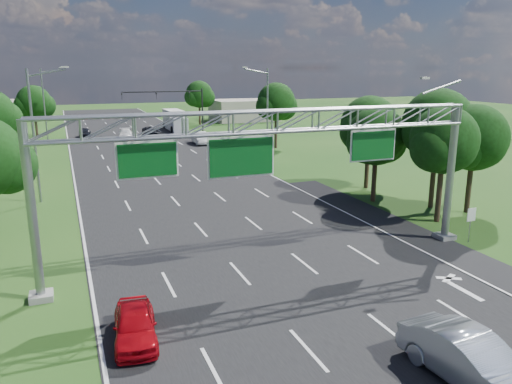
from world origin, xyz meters
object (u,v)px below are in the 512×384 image
sign_gantry (276,134)px  silver_sedan (471,360)px  regulatory_sign (471,218)px  red_coupe (135,325)px  traffic_signal (180,101)px  box_truck (175,121)px

sign_gantry → silver_sedan: 13.26m
regulatory_sign → silver_sedan: regulatory_sign is taller
silver_sedan → sign_gantry: bearing=93.8°
regulatory_sign → red_coupe: regulatory_sign is taller
traffic_signal → box_truck: bearing=85.4°
sign_gantry → regulatory_sign: (12.07, -1.02, -5.38)m
sign_gantry → regulatory_sign: size_ratio=11.19×
sign_gantry → box_truck: 60.18m
traffic_signal → red_coupe: traffic_signal is taller
silver_sedan → regulatory_sign: bearing=40.8°
regulatory_sign → silver_sedan: size_ratio=0.41×
regulatory_sign → box_truck: box_truck is taller
traffic_signal → red_coupe: size_ratio=3.15×
regulatory_sign → red_coupe: bearing=-168.7°
regulatory_sign → silver_sedan: bearing=-133.8°
regulatory_sign → box_truck: size_ratio=0.24×
sign_gantry → box_truck: bearing=82.6°
sign_gantry → regulatory_sign: bearing=-4.8°
traffic_signal → box_truck: (0.52, 6.45, -3.60)m
sign_gantry → silver_sedan: sign_gantry is taller
regulatory_sign → red_coupe: size_ratio=0.54×
sign_gantry → silver_sedan: (1.89, -11.64, -6.05)m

